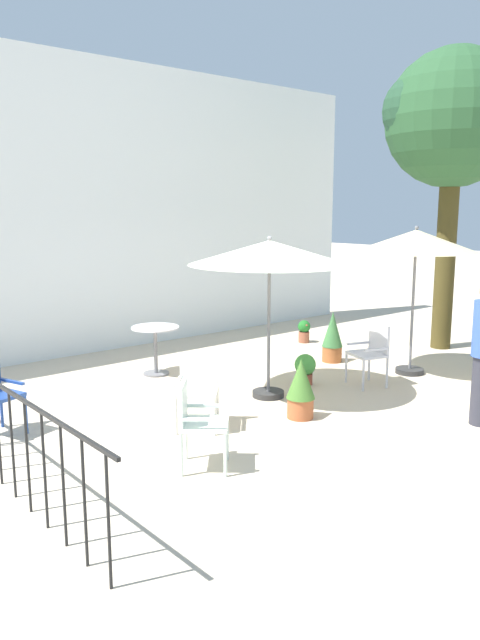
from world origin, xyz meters
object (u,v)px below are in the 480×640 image
(patio_umbrella_1, at_px, (416,243))
(patio_chair_3, at_px, (198,385))
(patio_umbrella_0, at_px, (269,254))
(potted_plant_0, at_px, (304,331))
(potted_plant_1, at_px, (332,336))
(patio_chair_0, at_px, (372,349))
(shade_tree, at_px, (453,120))
(potted_plant_3, at_px, (301,388))
(cafe_table_0, at_px, (155,341))
(patio_chair_2, at_px, (197,418))
(potted_plant_2, at_px, (305,367))

(patio_umbrella_1, relative_size, patio_chair_3, 2.65)
(patio_umbrella_0, distance_m, potted_plant_0, 4.00)
(patio_umbrella_0, bearing_deg, potted_plant_1, 19.26)
(patio_umbrella_0, relative_size, patio_chair_0, 2.43)
(shade_tree, distance_m, patio_umbrella_0, 5.07)
(patio_umbrella_0, distance_m, potted_plant_3, 1.85)
(patio_umbrella_0, bearing_deg, cafe_table_0, 105.87)
(patio_umbrella_0, bearing_deg, patio_chair_2, -149.19)
(patio_chair_2, bearing_deg, shade_tree, 12.40)
(patio_chair_3, xyz_separation_m, potted_plant_0, (4.36, 2.46, -0.28))
(patio_chair_0, relative_size, potted_plant_1, 1.06)
(shade_tree, distance_m, patio_chair_0, 4.75)
(patio_chair_2, distance_m, potted_plant_1, 4.81)
(shade_tree, bearing_deg, potted_plant_3, -167.29)
(patio_umbrella_0, distance_m, potted_plant_1, 2.78)
(patio_umbrella_0, xyz_separation_m, potted_plant_2, (0.82, 0.09, -1.72))
(patio_chair_3, height_order, potted_plant_1, patio_chair_3)
(shade_tree, height_order, potted_plant_3, shade_tree)
(patio_chair_2, distance_m, potted_plant_2, 3.31)
(shade_tree, distance_m, patio_chair_3, 7.05)
(patio_umbrella_0, height_order, cafe_table_0, patio_umbrella_0)
(potted_plant_0, bearing_deg, patio_umbrella_0, -143.79)
(patio_umbrella_1, distance_m, potted_plant_0, 3.26)
(potted_plant_0, bearing_deg, patio_chair_3, -150.55)
(potted_plant_0, height_order, potted_plant_1, potted_plant_1)
(patio_umbrella_1, relative_size, cafe_table_0, 3.03)
(shade_tree, relative_size, potted_plant_1, 6.21)
(patio_umbrella_0, xyz_separation_m, patio_chair_2, (-2.17, -1.29, -1.45))
(shade_tree, xyz_separation_m, patio_umbrella_0, (-4.59, -0.19, -2.14))
(patio_umbrella_0, xyz_separation_m, cafe_table_0, (-0.57, 1.99, -1.45))
(cafe_table_0, distance_m, potted_plant_3, 2.92)
(patio_chair_2, xyz_separation_m, potted_plant_2, (2.99, 1.38, -0.27))
(patio_umbrella_0, distance_m, patio_umbrella_1, 2.61)
(patio_umbrella_1, xyz_separation_m, potted_plant_1, (-0.37, 1.31, -1.63))
(potted_plant_0, bearing_deg, potted_plant_1, -117.97)
(potted_plant_0, bearing_deg, potted_plant_2, -135.66)
(patio_umbrella_1, relative_size, potted_plant_1, 2.69)
(patio_chair_2, bearing_deg, cafe_table_0, 64.04)
(patio_umbrella_1, bearing_deg, potted_plant_1, 105.67)
(shade_tree, height_order, patio_umbrella_0, shade_tree)
(patio_umbrella_0, relative_size, patio_umbrella_1, 0.96)
(shade_tree, bearing_deg, patio_chair_2, -167.60)
(cafe_table_0, relative_size, potted_plant_3, 1.02)
(patio_chair_2, bearing_deg, patio_umbrella_0, 30.81)
(patio_chair_0, bearing_deg, patio_chair_2, -168.79)
(potted_plant_0, relative_size, potted_plant_3, 0.58)
(patio_chair_3, bearing_deg, cafe_table_0, 69.20)
(patio_umbrella_1, xyz_separation_m, potted_plant_3, (-2.84, -0.36, -1.67))
(patio_umbrella_1, relative_size, potted_plant_0, 5.30)
(patio_chair_3, bearing_deg, potted_plant_1, 16.76)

